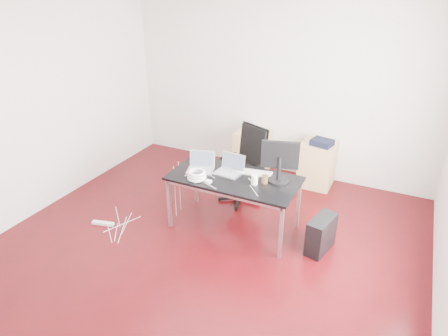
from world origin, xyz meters
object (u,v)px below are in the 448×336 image
at_px(office_chair, 245,161).
at_px(filing_cabinet_right, 317,164).
at_px(desk, 234,181).
at_px(filing_cabinet_left, 252,152).
at_px(pc_tower, 321,234).

bearing_deg(office_chair, filing_cabinet_right, 70.22).
height_order(desk, filing_cabinet_left, desk).
bearing_deg(desk, office_chair, 102.28).
bearing_deg(filing_cabinet_left, desk, -75.65).
bearing_deg(filing_cabinet_left, filing_cabinet_right, 0.00).
height_order(filing_cabinet_right, pc_tower, filing_cabinet_right).
bearing_deg(pc_tower, filing_cabinet_right, 117.98).
height_order(office_chair, filing_cabinet_left, office_chair).
bearing_deg(filing_cabinet_right, desk, -112.12).
xyz_separation_m(desk, filing_cabinet_right, (0.67, 1.64, -0.33)).
bearing_deg(filing_cabinet_left, pc_tower, -46.40).
distance_m(desk, filing_cabinet_right, 1.80).
height_order(desk, office_chair, office_chair).
xyz_separation_m(office_chair, filing_cabinet_right, (0.83, 0.89, -0.26)).
height_order(filing_cabinet_left, filing_cabinet_right, same).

